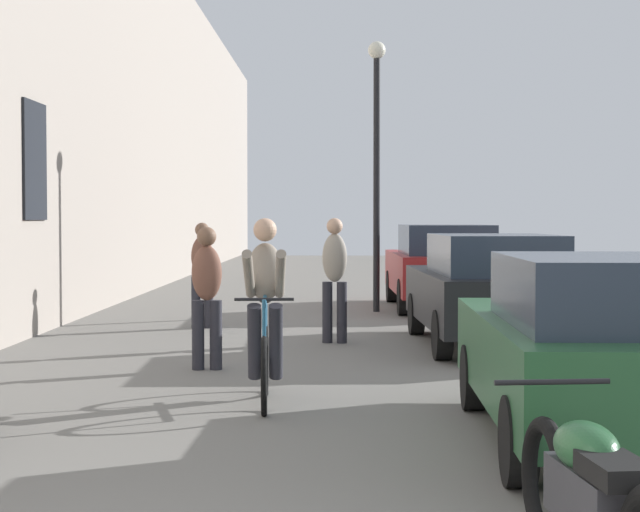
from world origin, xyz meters
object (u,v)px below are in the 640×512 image
(parked_car_nearest, at_px, (597,347))
(street_lamp, at_px, (377,141))
(pedestrian_near, at_px, (207,290))
(pedestrian_far, at_px, (202,269))
(pedestrian_mid, at_px, (335,273))
(parked_car_third, at_px, (443,265))
(parked_motorcycle, at_px, (595,498))
(parked_car_second, at_px, (489,289))
(cyclist_on_bicycle, at_px, (265,315))

(parked_car_nearest, bearing_deg, street_lamp, 96.16)
(pedestrian_near, xyz_separation_m, pedestrian_far, (-0.62, 4.46, 0.02))
(pedestrian_mid, distance_m, pedestrian_far, 2.81)
(pedestrian_far, bearing_deg, parked_car_third, 40.65)
(parked_car_nearest, bearing_deg, parked_car_third, 89.75)
(pedestrian_near, height_order, street_lamp, street_lamp)
(pedestrian_near, bearing_deg, parked_motorcycle, -68.90)
(parked_car_nearest, xyz_separation_m, parked_car_third, (0.05, 11.88, 0.07))
(pedestrian_far, bearing_deg, parked_car_second, -29.64)
(parked_car_second, distance_m, parked_motorcycle, 9.07)
(cyclist_on_bicycle, height_order, parked_car_third, cyclist_on_bicycle)
(cyclist_on_bicycle, relative_size, pedestrian_near, 1.09)
(pedestrian_mid, bearing_deg, parked_car_third, 69.52)
(cyclist_on_bicycle, relative_size, parked_car_nearest, 0.43)
(pedestrian_near, distance_m, parked_car_second, 4.08)
(pedestrian_mid, distance_m, street_lamp, 5.30)
(pedestrian_far, relative_size, parked_car_nearest, 0.40)
(parked_car_second, xyz_separation_m, parked_car_third, (-0.02, 5.83, 0.04))
(street_lamp, bearing_deg, parked_car_third, 26.22)
(street_lamp, xyz_separation_m, parked_car_second, (1.29, -5.21, -2.33))
(parked_motorcycle, bearing_deg, parked_car_third, 86.93)
(pedestrian_mid, xyz_separation_m, parked_car_third, (2.02, 5.41, -0.14))
(pedestrian_mid, relative_size, parked_car_third, 0.38)
(cyclist_on_bicycle, relative_size, pedestrian_mid, 1.03)
(pedestrian_mid, relative_size, parked_motorcycle, 0.80)
(cyclist_on_bicycle, bearing_deg, parked_car_nearest, -35.87)
(parked_car_third, bearing_deg, pedestrian_near, -113.47)
(pedestrian_near, distance_m, pedestrian_mid, 2.93)
(cyclist_on_bicycle, relative_size, pedestrian_far, 1.07)
(parked_car_second, relative_size, parked_motorcycle, 1.99)
(pedestrian_mid, height_order, street_lamp, street_lamp)
(parked_car_third, bearing_deg, parked_car_second, -89.79)
(pedestrian_far, xyz_separation_m, parked_car_second, (4.10, -2.33, -0.15))
(pedestrian_far, bearing_deg, cyclist_on_bicycle, -77.70)
(pedestrian_mid, bearing_deg, parked_car_nearest, -73.05)
(parked_motorcycle, bearing_deg, parked_car_nearest, 75.94)
(pedestrian_mid, height_order, parked_car_second, pedestrian_mid)
(pedestrian_near, bearing_deg, parked_car_nearest, -48.99)
(cyclist_on_bicycle, distance_m, pedestrian_near, 2.18)
(pedestrian_mid, distance_m, parked_car_second, 2.09)
(cyclist_on_bicycle, relative_size, street_lamp, 0.36)
(parked_car_third, distance_m, parked_motorcycle, 14.88)
(parked_car_nearest, xyz_separation_m, parked_motorcycle, (-0.75, -2.98, -0.34))
(pedestrian_far, distance_m, parked_car_third, 5.38)
(pedestrian_near, height_order, pedestrian_mid, pedestrian_mid)
(cyclist_on_bicycle, height_order, pedestrian_mid, same)
(cyclist_on_bicycle, distance_m, pedestrian_far, 6.64)
(parked_car_second, height_order, parked_motorcycle, parked_car_second)
(parked_motorcycle, bearing_deg, parked_car_second, 84.82)
(parked_car_third, relative_size, parked_motorcycle, 2.09)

